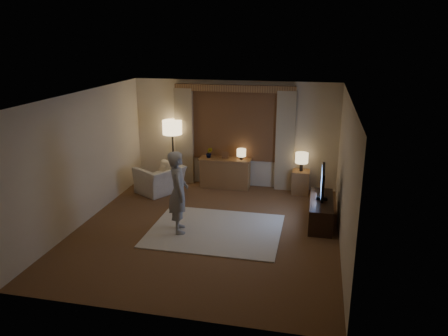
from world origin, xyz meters
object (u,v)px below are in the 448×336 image
(side_table, at_px, (300,182))
(tv_stand, at_px, (321,211))
(sideboard, at_px, (225,174))
(armchair, at_px, (160,179))
(person, at_px, (178,192))

(side_table, relative_size, tv_stand, 0.40)
(side_table, distance_m, tv_stand, 1.71)
(sideboard, distance_m, armchair, 1.60)
(sideboard, height_order, tv_stand, sideboard)
(sideboard, relative_size, side_table, 2.14)
(sideboard, xyz_separation_m, tv_stand, (2.33, -1.69, -0.10))
(sideboard, bearing_deg, person, -96.81)
(armchair, bearing_deg, sideboard, 146.87)
(armchair, xyz_separation_m, tv_stand, (3.77, -1.00, -0.07))
(armchair, height_order, side_table, armchair)
(side_table, bearing_deg, armchair, -168.97)
(sideboard, height_order, person, person)
(armchair, height_order, tv_stand, armchair)
(side_table, bearing_deg, person, -129.41)
(armchair, distance_m, side_table, 3.34)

